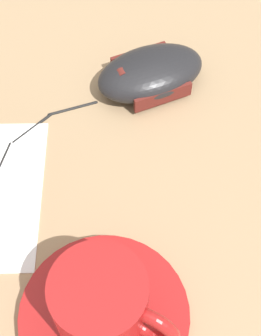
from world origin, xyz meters
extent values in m
plane|color=#9E7F5B|center=(0.00, 0.00, 0.00)|extent=(3.00, 3.00, 0.00)
cylinder|color=maroon|center=(0.10, 0.02, 0.01)|extent=(0.14, 0.14, 0.01)
cylinder|color=maroon|center=(0.10, 0.02, 0.04)|extent=(0.07, 0.07, 0.06)
torus|color=maroon|center=(0.12, 0.05, 0.05)|extent=(0.04, 0.04, 0.05)
ellipsoid|color=black|center=(-0.13, 0.13, 0.02)|extent=(0.08, 0.12, 0.04)
cylinder|color=#591E19|center=(-0.13, 0.10, 0.03)|extent=(0.01, 0.01, 0.01)
cube|color=#591E19|center=(-0.10, 0.14, 0.01)|extent=(0.01, 0.06, 0.02)
cube|color=#591E19|center=(-0.16, 0.13, 0.01)|extent=(0.01, 0.06, 0.02)
cylinder|color=black|center=(-0.12, 0.05, 0.00)|extent=(0.01, 0.05, 0.00)
cylinder|color=black|center=(-0.11, 0.00, 0.00)|extent=(0.03, 0.05, 0.00)
cylinder|color=black|center=(-0.07, -0.04, 0.00)|extent=(0.05, 0.03, 0.00)
sphere|color=black|center=(-0.12, 0.07, 0.00)|extent=(0.00, 0.00, 0.00)
sphere|color=black|center=(-0.12, 0.02, 0.00)|extent=(0.00, 0.00, 0.00)
sphere|color=black|center=(-0.10, -0.02, 0.00)|extent=(0.00, 0.00, 0.00)
camera|label=1|loc=(0.22, 0.01, 0.42)|focal=55.00mm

